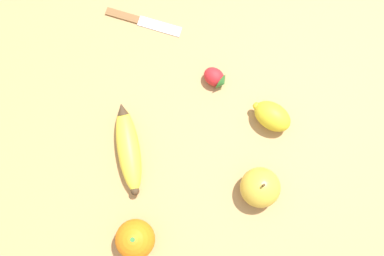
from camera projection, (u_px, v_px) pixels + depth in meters
ground_plane at (186, 125)px, 0.89m from camera, size 3.00×3.00×0.00m
banana at (128, 148)px, 0.86m from camera, size 0.12×0.17×0.04m
orange at (135, 239)px, 0.81m from camera, size 0.07×0.07×0.07m
strawberry at (215, 78)px, 0.90m from camera, size 0.06×0.05×0.04m
apple at (260, 187)px, 0.83m from camera, size 0.08×0.08×0.08m
lemon at (272, 116)px, 0.87m from camera, size 0.09×0.07×0.05m
paring_knife at (140, 20)px, 0.94m from camera, size 0.16×0.02×0.01m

